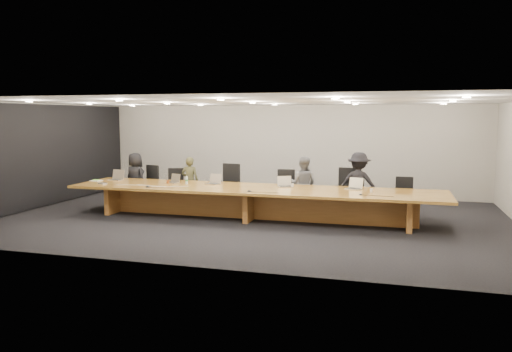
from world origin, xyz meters
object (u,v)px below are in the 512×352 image
at_px(chair_far_right, 403,197).
at_px(paper_cup_near, 292,185).
at_px(chair_far_left, 147,184).
at_px(mic_center, 249,191).
at_px(laptop_b, 173,178).
at_px(person_a, 136,178).
at_px(water_bottle, 187,180).
at_px(paper_cup_far, 371,191).
at_px(laptop_a, 115,175).
at_px(laptop_d, 285,181).
at_px(conference_table, 253,197).
at_px(laptop_e, 354,183).
at_px(laptop_c, 213,179).
at_px(person_d, 359,184).
at_px(chair_mid_left, 227,186).
at_px(person_c, 303,184).
at_px(chair_mid_right, 284,190).
at_px(chair_left, 175,186).
at_px(amber_mug, 168,182).
at_px(mic_left, 148,186).
at_px(chair_right, 346,190).
at_px(mic_right, 361,194).
at_px(person_b, 190,181).
at_px(av_box, 103,183).

xyz_separation_m(chair_far_right, paper_cup_near, (-2.59, -0.80, 0.29)).
xyz_separation_m(chair_far_left, mic_center, (3.56, -1.85, 0.22)).
bearing_deg(laptop_b, person_a, 171.44).
distance_m(water_bottle, paper_cup_far, 4.57).
bearing_deg(laptop_a, laptop_d, 6.22).
height_order(conference_table, laptop_e, laptop_e).
bearing_deg(laptop_c, person_d, 29.18).
height_order(chair_far_left, laptop_a, chair_far_left).
xyz_separation_m(chair_far_right, laptop_c, (-4.63, -0.82, 0.39)).
distance_m(chair_mid_left, laptop_a, 3.02).
distance_m(person_c, paper_cup_near, 0.88).
xyz_separation_m(chair_mid_right, mic_center, (-0.42, -1.76, 0.22)).
relative_size(chair_left, chair_far_right, 1.03).
distance_m(laptop_a, laptop_d, 4.66).
distance_m(chair_mid_right, amber_mug, 3.00).
xyz_separation_m(chair_mid_right, laptop_e, (1.83, -0.76, 0.34)).
bearing_deg(mic_left, laptop_a, 147.07).
height_order(chair_mid_left, chair_right, chair_mid_left).
height_order(laptop_c, mic_right, laptop_c).
distance_m(conference_table, chair_left, 2.89).
relative_size(conference_table, chair_mid_right, 8.23).
relative_size(chair_mid_left, chair_mid_right, 1.10).
distance_m(person_b, mic_left, 1.85).
relative_size(person_c, person_d, 0.91).
height_order(laptop_d, laptop_e, laptop_e).
xyz_separation_m(person_b, mic_left, (-0.33, -1.82, 0.09)).
bearing_deg(laptop_b, mic_center, -1.56).
distance_m(laptop_b, mic_left, 0.92).
distance_m(chair_mid_right, laptop_a, 4.54).
relative_size(laptop_a, mic_right, 3.57).
distance_m(person_a, water_bottle, 2.21).
relative_size(laptop_b, av_box, 1.58).
relative_size(chair_mid_right, paper_cup_near, 12.87).
relative_size(conference_table, laptop_a, 24.67).
bearing_deg(mic_right, chair_mid_left, 155.74).
xyz_separation_m(chair_left, chair_far_right, (6.09, -0.07, -0.02)).
height_order(person_d, amber_mug, person_d).
bearing_deg(person_d, person_a, 8.18).
distance_m(conference_table, person_a, 3.96).
height_order(chair_mid_left, chair_far_right, chair_mid_left).
xyz_separation_m(chair_mid_right, person_c, (0.49, 0.08, 0.17)).
bearing_deg(laptop_b, laptop_c, 21.69).
bearing_deg(av_box, chair_left, 70.95).
height_order(chair_mid_left, laptop_a, chair_mid_left).
bearing_deg(mic_center, chair_mid_right, 76.61).
bearing_deg(chair_far_left, paper_cup_far, 8.30).
distance_m(chair_mid_left, chair_right, 3.15).
bearing_deg(av_box, person_b, 62.71).
height_order(conference_table, paper_cup_far, paper_cup_far).
bearing_deg(mic_center, chair_mid_left, 122.24).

